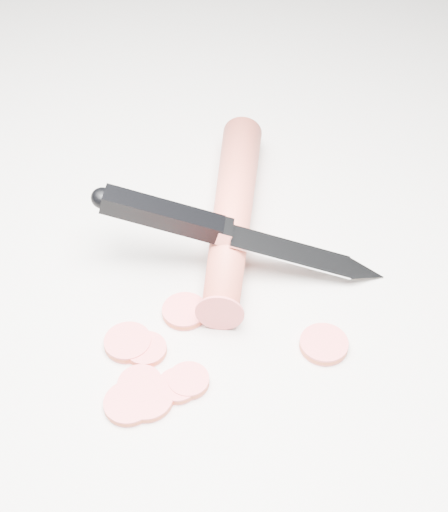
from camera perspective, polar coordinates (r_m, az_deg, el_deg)
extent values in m
plane|color=beige|center=(0.58, -4.96, -2.68)|extent=(2.40, 2.40, 0.00)
cylinder|color=#D84D3B|center=(0.61, 0.70, 3.60)|extent=(0.11, 0.23, 0.03)
cylinder|color=#E55355|center=(0.51, -6.19, -11.24)|extent=(0.04, 0.04, 0.01)
cylinder|color=#E55355|center=(0.51, -7.61, -11.61)|extent=(0.04, 0.04, 0.01)
cylinder|color=#E55355|center=(0.54, -7.70, -6.87)|extent=(0.04, 0.04, 0.01)
cylinder|color=#E55355|center=(0.54, -6.25, -7.44)|extent=(0.03, 0.03, 0.01)
cylinder|color=#E55355|center=(0.54, 8.00, -7.01)|extent=(0.04, 0.04, 0.01)
cylinder|color=#E55355|center=(0.56, -3.18, -4.43)|extent=(0.03, 0.03, 0.01)
cylinder|color=#E55355|center=(0.51, -3.72, -10.33)|extent=(0.03, 0.03, 0.01)
cylinder|color=#E55355|center=(0.52, -6.73, -10.20)|extent=(0.03, 0.03, 0.01)
cylinder|color=#E55355|center=(0.52, -2.86, -9.93)|extent=(0.03, 0.03, 0.01)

